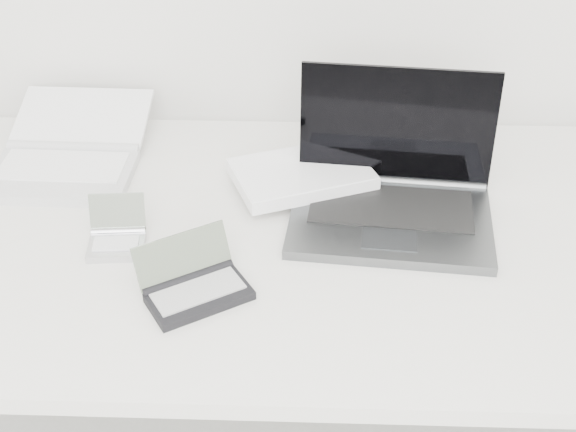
{
  "coord_description": "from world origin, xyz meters",
  "views": [
    {
      "loc": [
        0.01,
        0.42,
        1.55
      ],
      "look_at": [
        -0.03,
        1.51,
        0.79
      ],
      "focal_mm": 50.0,
      "sensor_mm": 36.0,
      "label": 1
    }
  ],
  "objects_px": {
    "laptop_large": "(364,187)",
    "palmtop_charcoal": "(195,286)",
    "desk": "(306,252)",
    "netbook_open_white": "(68,157)"
  },
  "relations": [
    {
      "from": "palmtop_charcoal",
      "to": "netbook_open_white",
      "type": "bearing_deg",
      "value": 96.74
    },
    {
      "from": "palmtop_charcoal",
      "to": "desk",
      "type": "bearing_deg",
      "value": 13.84
    },
    {
      "from": "desk",
      "to": "laptop_large",
      "type": "height_order",
      "value": "laptop_large"
    },
    {
      "from": "desk",
      "to": "palmtop_charcoal",
      "type": "relative_size",
      "value": 8.24
    },
    {
      "from": "laptop_large",
      "to": "palmtop_charcoal",
      "type": "relative_size",
      "value": 2.53
    },
    {
      "from": "desk",
      "to": "palmtop_charcoal",
      "type": "xyz_separation_m",
      "value": [
        -0.17,
        -0.17,
        0.06
      ]
    },
    {
      "from": "desk",
      "to": "laptop_large",
      "type": "distance_m",
      "value": 0.16
    },
    {
      "from": "netbook_open_white",
      "to": "palmtop_charcoal",
      "type": "xyz_separation_m",
      "value": [
        0.3,
        -0.38,
        -0.0
      ]
    },
    {
      "from": "desk",
      "to": "netbook_open_white",
      "type": "distance_m",
      "value": 0.52
    },
    {
      "from": "desk",
      "to": "laptop_large",
      "type": "bearing_deg",
      "value": 39.94
    }
  ]
}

